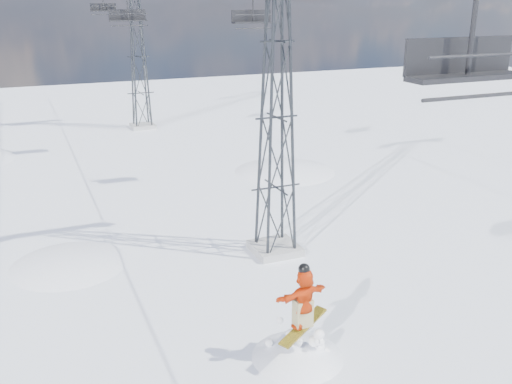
% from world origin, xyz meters
% --- Properties ---
extents(ground, '(120.00, 120.00, 0.00)m').
position_xyz_m(ground, '(0.00, 0.00, 0.00)').
color(ground, white).
rests_on(ground, ground).
extents(snow_terrain, '(39.00, 37.00, 22.00)m').
position_xyz_m(snow_terrain, '(-4.77, 21.24, -9.59)').
color(snow_terrain, white).
rests_on(snow_terrain, ground).
extents(lift_tower_near, '(5.20, 1.80, 11.43)m').
position_xyz_m(lift_tower_near, '(0.80, 8.00, 5.47)').
color(lift_tower_near, '#999999').
rests_on(lift_tower_near, ground).
extents(lift_tower_far, '(5.20, 1.80, 11.43)m').
position_xyz_m(lift_tower_far, '(0.80, 33.00, 5.47)').
color(lift_tower_far, '#999999').
rests_on(lift_tower_far, ground).
extents(lift_chair_near, '(2.11, 0.61, 2.61)m').
position_xyz_m(lift_chair_near, '(-1.40, -3.86, 8.76)').
color(lift_chair_near, black).
rests_on(lift_chair_near, ground).
extents(lift_chair_mid, '(2.07, 0.59, 2.56)m').
position_xyz_m(lift_chair_mid, '(3.00, 15.67, 8.80)').
color(lift_chair_mid, black).
rests_on(lift_chair_mid, ground).
extents(lift_chair_far, '(2.19, 0.63, 2.72)m').
position_xyz_m(lift_chair_far, '(-1.40, 24.32, 8.67)').
color(lift_chair_far, black).
rests_on(lift_chair_far, ground).
extents(lift_chair_extra, '(1.86, 0.54, 2.31)m').
position_xyz_m(lift_chair_extra, '(-1.40, 33.59, 9.00)').
color(lift_chair_extra, black).
rests_on(lift_chair_extra, ground).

